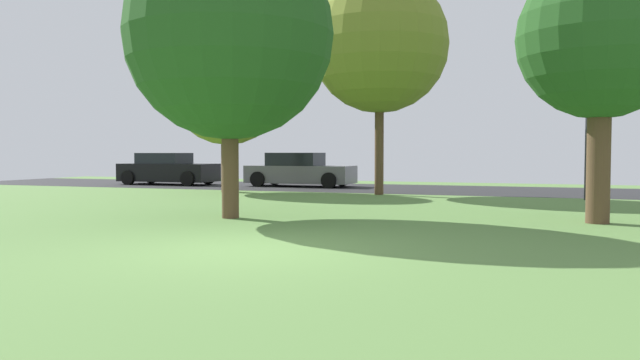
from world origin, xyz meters
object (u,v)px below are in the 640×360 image
at_px(maple_tree_far, 380,44).
at_px(oak_tree_right, 229,36).
at_px(parked_car_grey, 299,171).
at_px(parked_car_black, 168,170).
at_px(oak_tree_center, 227,87).
at_px(oak_tree_left, 601,38).
at_px(street_lamp_post, 588,126).

height_order(maple_tree_far, oak_tree_right, maple_tree_far).
bearing_deg(maple_tree_far, parked_car_grey, 139.77).
bearing_deg(parked_car_grey, parked_car_black, -174.59).
height_order(oak_tree_center, oak_tree_right, oak_tree_right).
xyz_separation_m(maple_tree_far, parked_car_grey, (-4.50, 3.80, -4.48)).
bearing_deg(parked_car_black, oak_tree_center, -36.19).
bearing_deg(oak_tree_left, oak_tree_center, 152.06).
height_order(oak_tree_right, street_lamp_post, oak_tree_right).
xyz_separation_m(parked_car_black, parked_car_grey, (6.19, 0.59, -0.00)).
bearing_deg(oak_tree_center, oak_tree_left, -27.94).
bearing_deg(parked_car_black, oak_tree_right, -50.99).
bearing_deg(oak_tree_center, parked_car_black, 143.81).
bearing_deg(oak_tree_center, street_lamp_post, 1.28).
relative_size(maple_tree_far, street_lamp_post, 1.67).
height_order(oak_tree_right, parked_car_black, oak_tree_right).
height_order(oak_tree_left, parked_car_black, oak_tree_left).
bearing_deg(street_lamp_post, parked_car_grey, 159.99).
relative_size(oak_tree_left, parked_car_black, 1.24).
distance_m(maple_tree_far, parked_car_grey, 7.40).
distance_m(oak_tree_center, parked_car_black, 7.04).
height_order(oak_tree_center, oak_tree_left, oak_tree_center).
bearing_deg(parked_car_black, parked_car_grey, 5.41).
bearing_deg(parked_car_black, oak_tree_left, -30.55).
bearing_deg(oak_tree_left, parked_car_grey, 135.62).
xyz_separation_m(oak_tree_right, street_lamp_post, (7.71, 8.33, -1.75)).
relative_size(parked_car_grey, street_lamp_post, 1.01).
relative_size(oak_tree_center, parked_car_black, 1.35).
bearing_deg(oak_tree_left, parked_car_black, 149.45).
relative_size(oak_tree_right, parked_car_grey, 1.38).
bearing_deg(street_lamp_post, oak_tree_left, -91.37).
xyz_separation_m(oak_tree_center, parked_car_grey, (1.11, 4.30, -3.17)).
distance_m(parked_car_black, parked_car_grey, 6.21).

